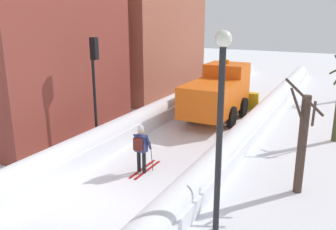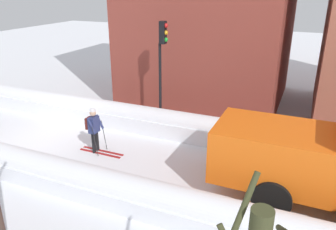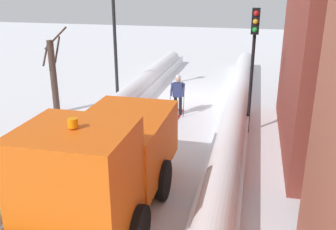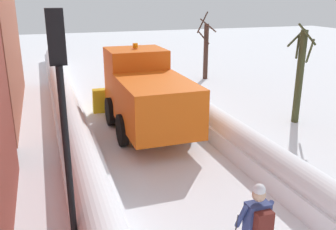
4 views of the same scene
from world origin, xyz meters
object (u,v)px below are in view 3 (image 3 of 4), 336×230
plow_truck (105,163)px  skier (178,93)px  bare_tree_near (54,75)px  street_lamp (114,30)px  traffic_light_pole (254,49)px

plow_truck → skier: plow_truck is taller
plow_truck → skier: size_ratio=3.31×
plow_truck → bare_tree_near: bare_tree_near is taller
bare_tree_near → street_lamp: bearing=-116.9°
skier → traffic_light_pole: size_ratio=0.39×
street_lamp → traffic_light_pole: bearing=151.2°
plow_truck → street_lamp: 10.82m
skier → traffic_light_pole: 4.08m
traffic_light_pole → street_lamp: 7.66m
skier → traffic_light_pole: traffic_light_pole is taller
traffic_light_pole → bare_tree_near: bearing=-3.1°
plow_truck → street_lamp: street_lamp is taller
plow_truck → traffic_light_pole: traffic_light_pole is taller
traffic_light_pole → bare_tree_near: traffic_light_pole is taller
skier → plow_truck: bearing=88.9°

